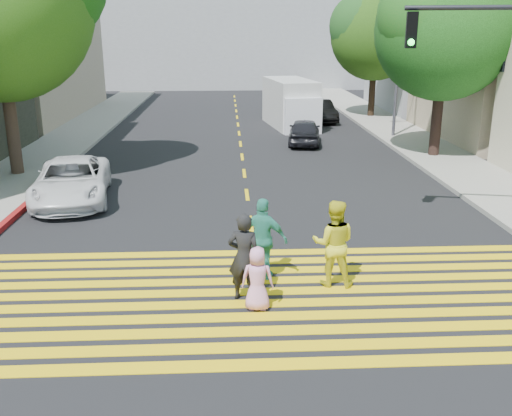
{
  "coord_description": "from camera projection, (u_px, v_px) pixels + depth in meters",
  "views": [
    {
      "loc": [
        -0.62,
        -9.36,
        5.25
      ],
      "look_at": [
        0.0,
        3.0,
        1.4
      ],
      "focal_mm": 40.0,
      "sensor_mm": 36.0,
      "label": 1
    }
  ],
  "objects": [
    {
      "name": "pedestrian_child",
      "position": [
        257.0,
        279.0,
        11.07
      ],
      "size": [
        0.67,
        0.48,
        1.3
      ],
      "primitive_type": "imported",
      "rotation": [
        0.0,
        0.0,
        3.03
      ],
      "color": "#E597C8",
      "rests_on": "ground"
    },
    {
      "name": "white_van",
      "position": [
        291.0,
        105.0,
        32.24
      ],
      "size": [
        2.86,
        5.84,
        2.64
      ],
      "rotation": [
        0.0,
        0.0,
        0.15
      ],
      "color": "silver",
      "rests_on": "ground"
    },
    {
      "name": "building_right_grey",
      "position": [
        458.0,
        35.0,
        38.36
      ],
      "size": [
        10.0,
        10.0,
        10.0
      ],
      "primitive_type": "cube",
      "color": "gray",
      "rests_on": "ground"
    },
    {
      "name": "pedestrian_man",
      "position": [
        244.0,
        257.0,
        11.43
      ],
      "size": [
        0.76,
        0.59,
        1.83
      ],
      "primitive_type": "imported",
      "rotation": [
        0.0,
        0.0,
        2.9
      ],
      "color": "black",
      "rests_on": "ground"
    },
    {
      "name": "white_sedan",
      "position": [
        72.0,
        181.0,
        18.2
      ],
      "size": [
        2.93,
        5.12,
        1.35
      ],
      "primitive_type": "imported",
      "rotation": [
        0.0,
        0.0,
        0.15
      ],
      "color": "silver",
      "rests_on": "ground"
    },
    {
      "name": "dark_car_parked",
      "position": [
        320.0,
        111.0,
        34.3
      ],
      "size": [
        1.71,
        4.01,
        1.28
      ],
      "primitive_type": "imported",
      "rotation": [
        0.0,
        0.0,
        0.09
      ],
      "color": "black",
      "rests_on": "ground"
    },
    {
      "name": "backdrop_block",
      "position": [
        232.0,
        23.0,
        54.51
      ],
      "size": [
        30.0,
        8.0,
        12.0
      ],
      "primitive_type": "cube",
      "color": "gray",
      "rests_on": "ground"
    },
    {
      "name": "pedestrian_extra",
      "position": [
        263.0,
        239.0,
        12.4
      ],
      "size": [
        1.16,
        0.78,
        1.84
      ],
      "primitive_type": "imported",
      "rotation": [
        0.0,
        0.0,
        2.81
      ],
      "color": "teal",
      "rests_on": "ground"
    },
    {
      "name": "crosswalk",
      "position": [
        260.0,
        297.0,
        11.73
      ],
      "size": [
        13.4,
        5.3,
        0.01
      ],
      "color": "yellow",
      "rests_on": "ground"
    },
    {
      "name": "curb_red",
      "position": [
        4.0,
        225.0,
        15.88
      ],
      "size": [
        0.2,
        8.0,
        0.16
      ],
      "primitive_type": "cube",
      "color": "maroon",
      "rests_on": "ground"
    },
    {
      "name": "ground",
      "position": [
        264.0,
        328.0,
        10.52
      ],
      "size": [
        120.0,
        120.0,
        0.0
      ],
      "primitive_type": "plane",
      "color": "black"
    },
    {
      "name": "pedestrian_woman",
      "position": [
        334.0,
        243.0,
        12.08
      ],
      "size": [
        1.03,
        0.87,
        1.9
      ],
      "primitive_type": "imported",
      "rotation": [
        0.0,
        0.0,
        2.97
      ],
      "color": "yellow",
      "rests_on": "ground"
    },
    {
      "name": "lane_line",
      "position": [
        239.0,
        129.0,
        31.97
      ],
      "size": [
        0.12,
        34.4,
        0.01
      ],
      "color": "yellow",
      "rests_on": "ground"
    },
    {
      "name": "tree_right_near",
      "position": [
        447.0,
        23.0,
        23.04
      ],
      "size": [
        7.0,
        6.82,
        8.24
      ],
      "rotation": [
        0.0,
        0.0,
        0.23
      ],
      "color": "black",
      "rests_on": "ground"
    },
    {
      "name": "street_lamp",
      "position": [
        396.0,
        37.0,
        27.65
      ],
      "size": [
        1.96,
        0.22,
        8.66
      ],
      "rotation": [
        0.0,
        0.0,
        -0.01
      ],
      "color": "slate",
      "rests_on": "ground"
    },
    {
      "name": "dark_car_near",
      "position": [
        304.0,
        131.0,
        27.46
      ],
      "size": [
        2.0,
        3.85,
        1.25
      ],
      "primitive_type": "imported",
      "rotation": [
        0.0,
        0.0,
        3.0
      ],
      "color": "black",
      "rests_on": "ground"
    },
    {
      "name": "silver_car",
      "position": [
        292.0,
        104.0,
        37.63
      ],
      "size": [
        2.02,
        4.44,
        1.26
      ],
      "primitive_type": "imported",
      "rotation": [
        0.0,
        0.0,
        3.2
      ],
      "color": "#ADAEB2",
      "rests_on": "ground"
    },
    {
      "name": "sidewalk_right",
      "position": [
        434.0,
        153.0,
        25.21
      ],
      "size": [
        3.0,
        60.0,
        0.15
      ],
      "primitive_type": "cube",
      "color": "gray",
      "rests_on": "ground"
    },
    {
      "name": "tree_right_far",
      "position": [
        377.0,
        30.0,
        34.41
      ],
      "size": [
        6.03,
        5.51,
        7.86
      ],
      "rotation": [
        0.0,
        0.0,
        -0.02
      ],
      "color": "black",
      "rests_on": "ground"
    },
    {
      "name": "sidewalk_left",
      "position": [
        83.0,
        130.0,
        31.07
      ],
      "size": [
        3.0,
        40.0,
        0.15
      ],
      "primitive_type": "cube",
      "color": "gray",
      "rests_on": "ground"
    }
  ]
}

